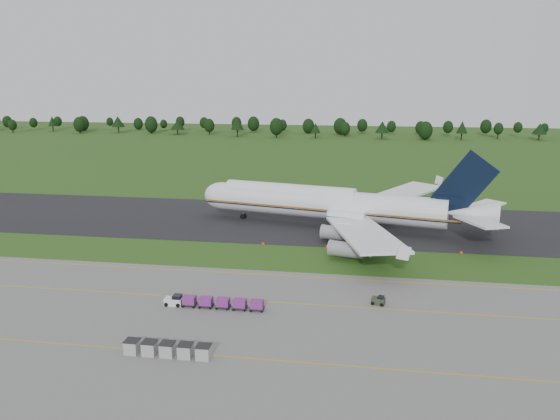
% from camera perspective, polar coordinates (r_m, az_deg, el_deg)
% --- Properties ---
extents(ground, '(600.00, 600.00, 0.00)m').
position_cam_1_polar(ground, '(109.30, -2.22, -4.88)').
color(ground, '#274A16').
rests_on(ground, ground).
extents(apron, '(300.00, 52.00, 0.06)m').
position_cam_1_polar(apron, '(78.68, -6.99, -12.71)').
color(apron, slate).
rests_on(apron, ground).
extents(taxiway, '(300.00, 40.00, 0.08)m').
position_cam_1_polar(taxiway, '(135.72, 0.01, -1.12)').
color(taxiway, black).
rests_on(taxiway, ground).
extents(apron_markings, '(300.00, 30.20, 0.01)m').
position_cam_1_polar(apron_markings, '(84.77, -5.70, -10.61)').
color(apron_markings, '#C59B0B').
rests_on(apron_markings, apron).
extents(tree_line, '(528.39, 21.73, 11.82)m').
position_cam_1_polar(tree_line, '(324.10, 3.99, 8.71)').
color(tree_line, black).
rests_on(tree_line, ground).
extents(aircraft, '(71.50, 67.95, 19.99)m').
position_cam_1_polar(aircraft, '(129.11, 5.50, 0.63)').
color(aircraft, white).
rests_on(aircraft, ground).
extents(baggage_train, '(15.82, 1.68, 1.61)m').
position_cam_1_polar(baggage_train, '(86.38, -7.08, -9.55)').
color(baggage_train, silver).
rests_on(baggage_train, apron).
extents(utility_cart, '(2.30, 1.72, 1.13)m').
position_cam_1_polar(utility_cart, '(88.34, 10.22, -9.35)').
color(utility_cart, '#2D3525').
rests_on(utility_cart, apron).
extents(uld_row, '(11.43, 1.83, 1.80)m').
position_cam_1_polar(uld_row, '(73.63, -11.67, -14.05)').
color(uld_row, '#A0A0A0').
rests_on(uld_row, apron).
extents(edge_markers, '(41.21, 0.30, 0.60)m').
position_cam_1_polar(edge_markers, '(114.53, 8.33, -3.99)').
color(edge_markers, '#FF4008').
rests_on(edge_markers, ground).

